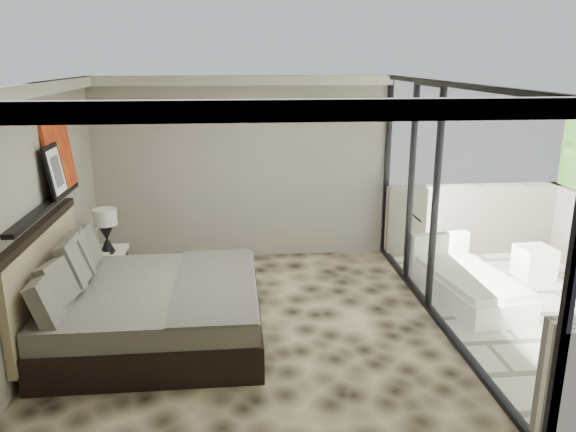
{
  "coord_description": "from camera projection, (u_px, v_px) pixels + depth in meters",
  "views": [
    {
      "loc": [
        -0.14,
        -6.0,
        3.05
      ],
      "look_at": [
        0.49,
        0.4,
        1.23
      ],
      "focal_mm": 35.0,
      "sensor_mm": 36.0,
      "label": 1
    }
  ],
  "objects": [
    {
      "name": "floor",
      "position": [
        250.0,
        327.0,
        6.59
      ],
      "size": [
        5.0,
        5.0,
        0.0
      ],
      "primitive_type": "plane",
      "color": "black",
      "rests_on": "ground"
    },
    {
      "name": "ceiling",
      "position": [
        245.0,
        84.0,
        5.83
      ],
      "size": [
        4.5,
        5.0,
        0.02
      ],
      "primitive_type": "cube",
      "color": "silver",
      "rests_on": "back_wall"
    },
    {
      "name": "back_wall",
      "position": [
        243.0,
        169.0,
        8.59
      ],
      "size": [
        4.5,
        0.02,
        2.8
      ],
      "primitive_type": "cube",
      "color": "gray",
      "rests_on": "floor"
    },
    {
      "name": "left_wall",
      "position": [
        38.0,
        218.0,
        6.0
      ],
      "size": [
        0.02,
        5.0,
        2.8
      ],
      "primitive_type": "cube",
      "color": "gray",
      "rests_on": "floor"
    },
    {
      "name": "glass_wall",
      "position": [
        445.0,
        207.0,
        6.42
      ],
      "size": [
        0.08,
        5.0,
        2.8
      ],
      "primitive_type": "cube",
      "color": "white",
      "rests_on": "floor"
    },
    {
      "name": "terrace_slab",
      "position": [
        553.0,
        318.0,
        6.96
      ],
      "size": [
        3.0,
        5.0,
        0.12
      ],
      "primitive_type": "cube",
      "color": "beige",
      "rests_on": "ground"
    },
    {
      "name": "picture_ledge",
      "position": [
        46.0,
        206.0,
        6.07
      ],
      "size": [
        0.12,
        2.2,
        0.05
      ],
      "primitive_type": "cube",
      "color": "black",
      "rests_on": "left_wall"
    },
    {
      "name": "bed",
      "position": [
        147.0,
        307.0,
        6.24
      ],
      "size": [
        2.34,
        2.26,
        1.3
      ],
      "color": "black",
      "rests_on": "floor"
    },
    {
      "name": "nightstand",
      "position": [
        106.0,
        267.0,
        7.71
      ],
      "size": [
        0.6,
        0.6,
        0.56
      ],
      "primitive_type": "cube",
      "rotation": [
        0.0,
        0.0,
        0.09
      ],
      "color": "black",
      "rests_on": "floor"
    },
    {
      "name": "table_lamp",
      "position": [
        106.0,
        224.0,
        7.56
      ],
      "size": [
        0.32,
        0.32,
        0.58
      ],
      "color": "black",
      "rests_on": "nightstand"
    },
    {
      "name": "abstract_canvas",
      "position": [
        59.0,
        152.0,
        6.6
      ],
      "size": [
        0.13,
        0.9,
        0.9
      ],
      "primitive_type": "cube",
      "rotation": [
        0.0,
        -0.1,
        0.0
      ],
      "color": "red",
      "rests_on": "picture_ledge"
    },
    {
      "name": "framed_print",
      "position": [
        55.0,
        171.0,
        6.28
      ],
      "size": [
        0.11,
        0.5,
        0.6
      ],
      "primitive_type": "cube",
      "rotation": [
        0.0,
        -0.14,
        0.0
      ],
      "color": "black",
      "rests_on": "picture_ledge"
    },
    {
      "name": "ottoman",
      "position": [
        534.0,
        263.0,
        8.01
      ],
      "size": [
        0.5,
        0.5,
        0.46
      ],
      "primitive_type": "cube",
      "rotation": [
        0.0,
        0.0,
        0.08
      ],
      "color": "white",
      "rests_on": "terrace_slab"
    },
    {
      "name": "lounger",
      "position": [
        467.0,
        284.0,
        7.32
      ],
      "size": [
        1.09,
        1.82,
        0.67
      ],
      "rotation": [
        0.0,
        0.0,
        0.15
      ],
      "color": "white",
      "rests_on": "terrace_slab"
    }
  ]
}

